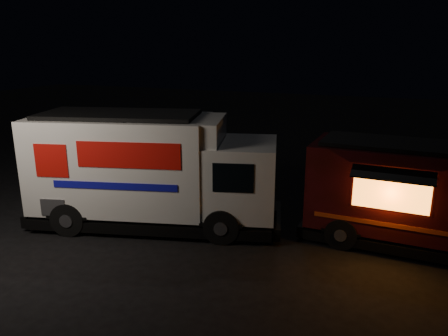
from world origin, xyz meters
TOP-DOWN VIEW (x-y plane):
  - ground at (0.00, 0.00)m, footprint 80.00×80.00m
  - white_truck at (-0.56, 0.68)m, footprint 8.29×4.65m
  - red_truck at (7.13, 2.03)m, footprint 6.48×2.61m

SIDE VIEW (x-z plane):
  - ground at x=0.00m, z-range 0.00..0.00m
  - red_truck at x=7.13m, z-range 0.00..2.97m
  - white_truck at x=-0.56m, z-range 0.00..3.57m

